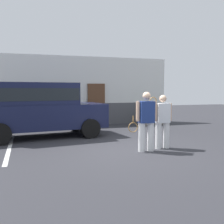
{
  "coord_description": "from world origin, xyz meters",
  "views": [
    {
      "loc": [
        -2.92,
        -7.29,
        1.79
      ],
      "look_at": [
        -0.17,
        1.2,
        1.05
      ],
      "focal_mm": 43.0,
      "sensor_mm": 36.0,
      "label": 1
    }
  ],
  "objects_px": {
    "parked_suv": "(40,107)",
    "tennis_player_woman": "(162,121)",
    "potted_plant_secondary": "(161,116)",
    "tennis_player_man": "(146,121)",
    "potted_plant_by_porch": "(147,116)"
  },
  "relations": [
    {
      "from": "parked_suv",
      "to": "potted_plant_secondary",
      "type": "xyz_separation_m",
      "value": [
        6.15,
        2.01,
        -0.71
      ]
    },
    {
      "from": "parked_suv",
      "to": "potted_plant_secondary",
      "type": "relative_size",
      "value": 6.12
    },
    {
      "from": "parked_suv",
      "to": "potted_plant_secondary",
      "type": "bearing_deg",
      "value": 11.26
    },
    {
      "from": "tennis_player_man",
      "to": "potted_plant_by_porch",
      "type": "height_order",
      "value": "tennis_player_man"
    },
    {
      "from": "potted_plant_secondary",
      "to": "parked_suv",
      "type": "bearing_deg",
      "value": -161.92
    },
    {
      "from": "tennis_player_man",
      "to": "tennis_player_woman",
      "type": "distance_m",
      "value": 0.67
    },
    {
      "from": "parked_suv",
      "to": "tennis_player_woman",
      "type": "height_order",
      "value": "parked_suv"
    },
    {
      "from": "tennis_player_woman",
      "to": "potted_plant_secondary",
      "type": "relative_size",
      "value": 2.09
    },
    {
      "from": "parked_suv",
      "to": "tennis_player_man",
      "type": "relative_size",
      "value": 2.77
    },
    {
      "from": "potted_plant_by_porch",
      "to": "potted_plant_secondary",
      "type": "xyz_separation_m",
      "value": [
        0.84,
        0.17,
        -0.03
      ]
    },
    {
      "from": "parked_suv",
      "to": "tennis_player_woman",
      "type": "distance_m",
      "value": 4.66
    },
    {
      "from": "tennis_player_man",
      "to": "tennis_player_woman",
      "type": "xyz_separation_m",
      "value": [
        0.64,
        0.2,
        -0.04
      ]
    },
    {
      "from": "tennis_player_man",
      "to": "tennis_player_woman",
      "type": "height_order",
      "value": "tennis_player_man"
    },
    {
      "from": "tennis_player_man",
      "to": "tennis_player_woman",
      "type": "relative_size",
      "value": 1.06
    },
    {
      "from": "parked_suv",
      "to": "potted_plant_by_porch",
      "type": "height_order",
      "value": "parked_suv"
    }
  ]
}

